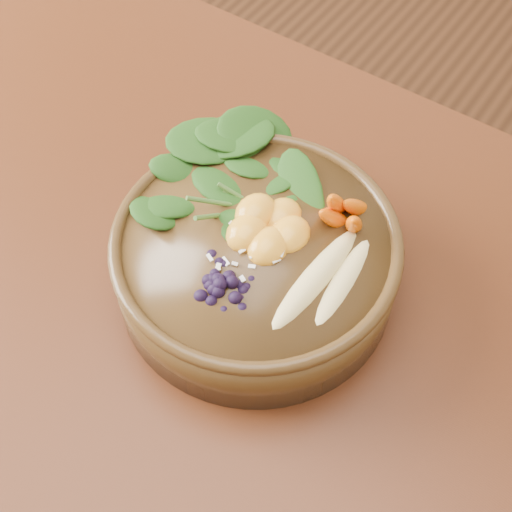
# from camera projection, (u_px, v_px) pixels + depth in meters

# --- Properties ---
(ground) EXTENTS (4.00, 4.00, 0.00)m
(ground) POSITION_uv_depth(u_px,v_px,m) (134.00, 512.00, 1.28)
(ground) COLOR #381E0F
(ground) RESTS_ON ground
(dining_table) EXTENTS (1.60, 0.90, 0.75)m
(dining_table) POSITION_uv_depth(u_px,v_px,m) (47.00, 337.00, 0.75)
(dining_table) COLOR #331C0C
(dining_table) RESTS_ON ground
(stoneware_bowl) EXTENTS (0.26, 0.26, 0.07)m
(stoneware_bowl) POSITION_uv_depth(u_px,v_px,m) (256.00, 262.00, 0.65)
(stoneware_bowl) COLOR #432E16
(stoneware_bowl) RESTS_ON dining_table
(kale_heap) EXTENTS (0.17, 0.16, 0.04)m
(kale_heap) POSITION_uv_depth(u_px,v_px,m) (255.00, 168.00, 0.64)
(kale_heap) COLOR #224E15
(kale_heap) RESTS_ON stoneware_bowl
(carrot_cluster) EXTENTS (0.05, 0.05, 0.07)m
(carrot_cluster) POSITION_uv_depth(u_px,v_px,m) (347.00, 189.00, 0.60)
(carrot_cluster) COLOR #E26000
(carrot_cluster) RESTS_ON stoneware_bowl
(banana_halves) EXTENTS (0.05, 0.14, 0.02)m
(banana_halves) POSITION_uv_depth(u_px,v_px,m) (331.00, 271.00, 0.58)
(banana_halves) COLOR #E0CC84
(banana_halves) RESTS_ON stoneware_bowl
(mandarin_cluster) EXTENTS (0.08, 0.08, 0.03)m
(mandarin_cluster) POSITION_uv_depth(u_px,v_px,m) (269.00, 219.00, 0.61)
(mandarin_cluster) COLOR orange
(mandarin_cluster) RESTS_ON stoneware_bowl
(blueberry_pile) EXTENTS (0.12, 0.09, 0.04)m
(blueberry_pile) POSITION_uv_depth(u_px,v_px,m) (220.00, 271.00, 0.58)
(blueberry_pile) COLOR black
(blueberry_pile) RESTS_ON stoneware_bowl
(coconut_flakes) EXTENTS (0.08, 0.06, 0.01)m
(coconut_flakes) POSITION_uv_depth(u_px,v_px,m) (245.00, 252.00, 0.61)
(coconut_flakes) COLOR white
(coconut_flakes) RESTS_ON stoneware_bowl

